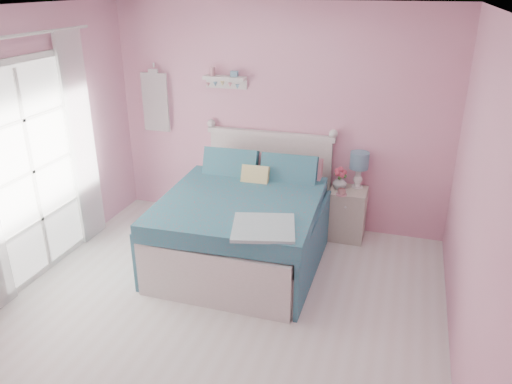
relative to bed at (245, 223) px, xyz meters
The scene contains 12 objects.
floor 1.32m from the bed, 86.57° to the right, with size 4.50×4.50×0.00m, color silver.
room_shell 1.73m from the bed, 86.57° to the right, with size 4.50×4.50×4.50m.
bed is the anchor object (origin of this frame).
nightstand 1.25m from the bed, 38.27° to the left, with size 0.41×0.41×0.60m.
table_lamp 1.46m from the bed, 39.69° to the left, with size 0.21×0.21×0.42m.
vase 1.20m from the bed, 41.32° to the left, with size 0.16×0.16×0.17m, color silver.
teacup 1.13m from the bed, 33.41° to the left, with size 0.09×0.09×0.07m, color #D08B8E.
roses 1.23m from the bed, 41.24° to the left, with size 0.14×0.11×0.12m.
wall_shelf 1.72m from the bed, 120.49° to the left, with size 0.50×0.15×0.25m.
hanging_dress 2.01m from the bed, 147.82° to the left, with size 0.34×0.03×0.72m, color white.
french_door 2.19m from the bed, 155.79° to the right, with size 0.04×1.32×2.16m.
curtain_far 2.01m from the bed, behind, with size 0.04×0.40×2.32m, color white.
Camera 1 is at (1.46, -3.27, 2.79)m, focal length 35.00 mm.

